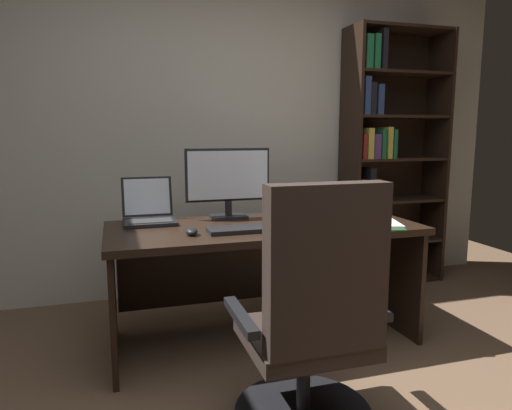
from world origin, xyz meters
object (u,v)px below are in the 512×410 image
bookshelf (383,162)px  monitor (228,183)px  office_chair (313,331)px  keyboard (246,229)px  pen (307,221)px  computer_mouse (191,231)px  notepad (303,222)px  desk (259,252)px  reading_stand_with_book (292,203)px  open_binder (363,224)px  laptop (149,213)px

bookshelf → monitor: bearing=-159.5°
office_chair → keyboard: size_ratio=2.54×
keyboard → pen: 0.43m
computer_mouse → notepad: (0.69, 0.12, -0.02)m
office_chair → monitor: size_ratio=1.99×
desk → reading_stand_with_book: bearing=38.4°
keyboard → notepad: bearing=17.8°
bookshelf → keyboard: bearing=-146.5°
open_binder → laptop: bearing=174.9°
monitor → open_binder: bearing=-34.1°
monitor → notepad: (0.39, -0.29, -0.22)m
keyboard → notepad: keyboard is taller
office_chair → reading_stand_with_book: bearing=72.5°
pen → open_binder: bearing=-32.4°
laptop → computer_mouse: laptop is taller
monitor → computer_mouse: 0.55m
laptop → pen: (0.90, -0.30, -0.04)m
keyboard → pen: keyboard is taller
computer_mouse → pen: 0.72m
computer_mouse → notepad: computer_mouse is taller
pen → keyboard: bearing=-163.1°
laptop → bookshelf: bearing=15.3°
desk → laptop: laptop is taller
office_chair → keyboard: bearing=95.0°
laptop → pen: bearing=-18.4°
laptop → notepad: (0.88, -0.30, -0.05)m
bookshelf → office_chair: size_ratio=1.93×
reading_stand_with_book → pen: (-0.04, -0.35, -0.05)m
desk → bookshelf: (1.29, 0.72, 0.48)m
laptop → open_binder: size_ratio=0.66×
desk → reading_stand_with_book: 0.46m
monitor → bookshelf: bearing=20.5°
laptop → pen: 0.95m
pen → laptop: bearing=161.6°
monitor → laptop: 0.52m
keyboard → pen: size_ratio=3.00×
monitor → desk: bearing=-50.5°
monitor → keyboard: bearing=-90.0°
bookshelf → open_binder: (-0.75, -1.00, -0.28)m
reading_stand_with_book → bookshelf: bearing=25.8°
desk → monitor: size_ratio=3.36×
computer_mouse → laptop: bearing=113.9°
bookshelf → keyboard: (-1.43, -0.95, -0.28)m
reading_stand_with_book → computer_mouse: bearing=-147.8°
bookshelf → desk: bearing=-150.9°
laptop → keyboard: 0.65m
keyboard → notepad: size_ratio=2.00×
bookshelf → keyboard: size_ratio=4.90×
bookshelf → notepad: size_ratio=9.81×
office_chair → keyboard: office_chair is taller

